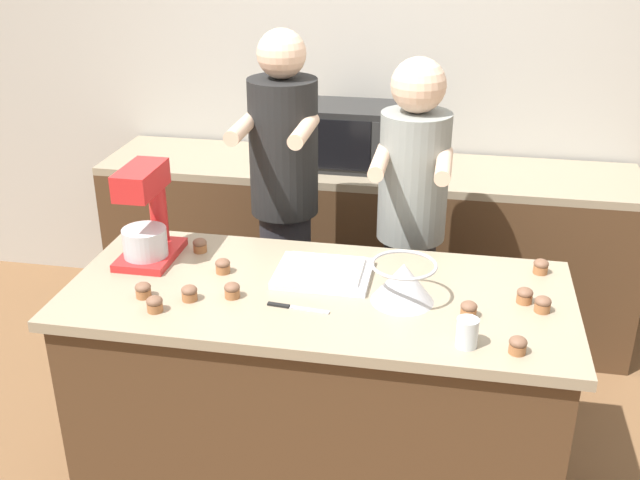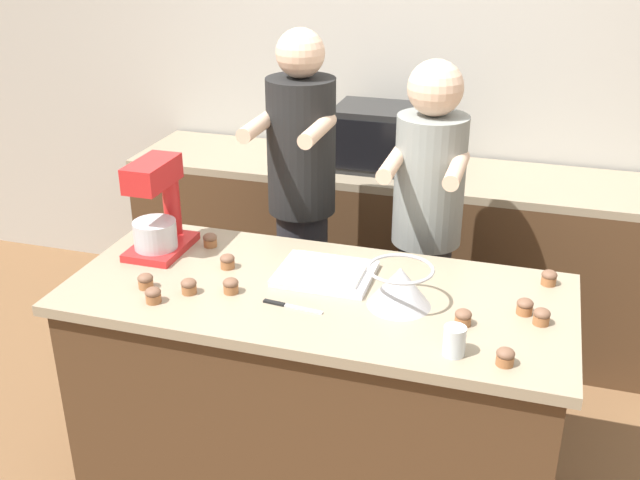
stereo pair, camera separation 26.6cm
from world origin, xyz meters
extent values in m
cube|color=#B2ADA3|center=(0.00, 1.72, 1.35)|extent=(10.00, 0.06, 2.70)
cube|color=#4C331E|center=(0.00, 0.00, 0.44)|extent=(1.75, 0.76, 0.88)
cube|color=gray|center=(0.00, 0.00, 0.90)|extent=(1.82, 0.81, 0.04)
cube|color=#4C331E|center=(0.00, 1.37, 0.45)|extent=(2.80, 0.60, 0.89)
cube|color=gray|center=(0.00, 1.37, 0.91)|extent=(2.80, 0.60, 0.04)
cylinder|color=#232328|center=(-0.28, 0.69, 0.46)|extent=(0.23, 0.23, 0.93)
cylinder|color=black|center=(-0.28, 0.69, 1.23)|extent=(0.30, 0.30, 0.60)
sphere|color=#DBB293|center=(-0.28, 0.69, 1.63)|extent=(0.21, 0.21, 0.21)
cylinder|color=#DBB293|center=(-0.41, 0.52, 1.36)|extent=(0.06, 0.34, 0.06)
cylinder|color=#DBB293|center=(-0.16, 0.52, 1.36)|extent=(0.06, 0.34, 0.06)
cylinder|color=#232328|center=(0.28, 0.69, 0.43)|extent=(0.23, 0.23, 0.85)
cylinder|color=gray|center=(0.28, 0.69, 1.13)|extent=(0.30, 0.30, 0.56)
sphere|color=#DBB293|center=(0.28, 0.69, 1.52)|extent=(0.23, 0.23, 0.23)
cylinder|color=#DBB293|center=(0.16, 0.52, 1.25)|extent=(0.06, 0.34, 0.06)
cylinder|color=#DBB293|center=(0.41, 0.52, 1.25)|extent=(0.06, 0.34, 0.06)
cube|color=red|center=(-0.70, 0.14, 0.94)|extent=(0.20, 0.30, 0.03)
cylinder|color=red|center=(-0.70, 0.25, 1.08)|extent=(0.07, 0.07, 0.25)
cube|color=red|center=(-0.70, 0.12, 1.25)|extent=(0.13, 0.26, 0.10)
cylinder|color=#BCBCC1|center=(-0.70, 0.10, 1.01)|extent=(0.17, 0.17, 0.11)
cone|color=#BCBCC1|center=(0.31, -0.02, 0.99)|extent=(0.22, 0.22, 0.14)
torus|color=#BCBCC1|center=(0.31, -0.02, 1.06)|extent=(0.23, 0.23, 0.01)
cube|color=silver|center=(0.00, 0.11, 0.93)|extent=(0.35, 0.28, 0.02)
cube|color=white|center=(0.00, 0.11, 0.95)|extent=(0.29, 0.23, 0.02)
cube|color=black|center=(-0.08, 1.37, 1.09)|extent=(0.46, 0.35, 0.32)
cube|color=black|center=(-0.12, 1.19, 1.09)|extent=(0.31, 0.01, 0.25)
cube|color=#2D2D2D|center=(0.09, 1.19, 1.09)|extent=(0.09, 0.01, 0.25)
cylinder|color=silver|center=(0.53, -0.28, 0.97)|extent=(0.07, 0.07, 0.10)
cube|color=#BCBCC1|center=(0.00, -0.15, 0.92)|extent=(0.14, 0.03, 0.01)
cube|color=black|center=(-0.11, -0.14, 0.92)|extent=(0.08, 0.03, 0.01)
cylinder|color=#9E6038|center=(-0.29, -0.11, 0.94)|extent=(0.05, 0.05, 0.03)
ellipsoid|color=brown|center=(-0.29, -0.11, 0.96)|extent=(0.06, 0.06, 0.03)
cylinder|color=#9E6038|center=(0.78, -0.01, 0.94)|extent=(0.05, 0.05, 0.03)
ellipsoid|color=brown|center=(0.78, -0.01, 0.96)|extent=(0.06, 0.06, 0.03)
cylinder|color=#9E6038|center=(0.69, -0.29, 0.94)|extent=(0.05, 0.05, 0.03)
ellipsoid|color=brown|center=(0.69, -0.29, 0.96)|extent=(0.06, 0.06, 0.03)
cylinder|color=#9E6038|center=(-0.60, -0.17, 0.94)|extent=(0.05, 0.05, 0.03)
ellipsoid|color=brown|center=(-0.60, -0.17, 0.96)|extent=(0.06, 0.06, 0.03)
cylinder|color=#9E6038|center=(0.73, 0.04, 0.94)|extent=(0.05, 0.05, 0.03)
ellipsoid|color=brown|center=(0.73, 0.04, 0.96)|extent=(0.06, 0.06, 0.03)
cylinder|color=#9E6038|center=(0.80, 0.29, 0.94)|extent=(0.05, 0.05, 0.03)
ellipsoid|color=brown|center=(0.80, 0.29, 0.96)|extent=(0.06, 0.06, 0.03)
cylinder|color=#9E6038|center=(-0.43, -0.16, 0.94)|extent=(0.05, 0.05, 0.03)
ellipsoid|color=brown|center=(-0.43, -0.16, 0.96)|extent=(0.06, 0.06, 0.03)
cylinder|color=#9E6038|center=(0.53, -0.09, 0.94)|extent=(0.05, 0.05, 0.03)
ellipsoid|color=brown|center=(0.53, -0.09, 0.96)|extent=(0.06, 0.06, 0.03)
cylinder|color=#9E6038|center=(-0.52, -0.25, 0.94)|extent=(0.05, 0.05, 0.03)
ellipsoid|color=brown|center=(-0.52, -0.25, 0.96)|extent=(0.06, 0.06, 0.03)
cylinder|color=#9E6038|center=(-0.38, 0.07, 0.94)|extent=(0.05, 0.05, 0.03)
ellipsoid|color=brown|center=(-0.38, 0.07, 0.96)|extent=(0.06, 0.06, 0.03)
cylinder|color=#9E6038|center=(-0.52, 0.23, 0.94)|extent=(0.05, 0.05, 0.03)
ellipsoid|color=brown|center=(-0.52, 0.23, 0.96)|extent=(0.06, 0.06, 0.03)
camera|label=1|loc=(0.45, -2.34, 2.21)|focal=42.00mm
camera|label=2|loc=(0.71, -2.28, 2.21)|focal=42.00mm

